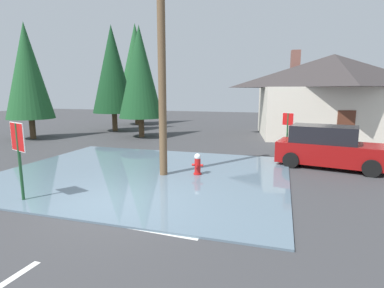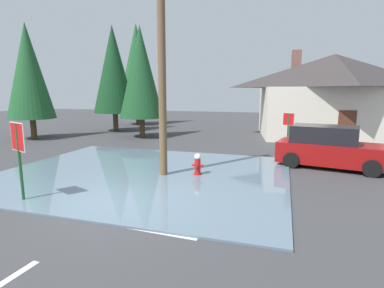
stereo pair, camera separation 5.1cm
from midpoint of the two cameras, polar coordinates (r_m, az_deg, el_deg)
The scene contains 13 objects.
ground_plane at distance 8.77m, azimuth -14.08°, elevation -11.18°, with size 80.00×80.00×0.10m, color #38383A.
flood_puddle at distance 11.55m, azimuth -9.16°, elevation -5.50°, with size 10.58×8.60×0.05m, color slate.
lane_stop_bar at distance 7.61m, azimuth -14.99°, elevation -14.10°, with size 4.42×0.30×0.01m, color silver.
stop_sign_near at distance 9.52m, azimuth -29.90°, elevation -0.23°, with size 0.75×0.31×2.24m.
fire_hydrant at distance 11.08m, azimuth 1.19°, elevation -3.97°, with size 0.42×0.36×0.84m.
utility_pole at distance 10.86m, azimuth -5.61°, elevation 15.91°, with size 1.60×0.28×8.08m.
stop_sign_far at distance 16.00m, azimuth 17.85°, elevation 3.50°, with size 0.55×0.37×2.03m.
house at distance 22.89m, azimuth 25.10°, elevation 8.48°, with size 10.84×8.17×6.00m.
parked_car at distance 13.50m, azimuth 24.67°, elevation -0.67°, with size 4.43×2.61×1.70m.
pine_tree_tall_left at distance 29.38m, azimuth -10.35°, elevation 14.31°, with size 3.71×3.71×9.26m.
pine_tree_mid_left at distance 20.86m, azimuth -9.63°, elevation 13.20°, with size 2.95×2.95×7.38m.
pine_tree_short_left at distance 24.65m, azimuth -14.59°, elevation 13.46°, with size 3.24×3.24×8.10m.
pine_tree_far_center at distance 22.54m, azimuth -28.50°, elevation 12.00°, with size 2.97×2.97×7.44m.
Camera 2 is at (4.35, -6.97, 3.04)m, focal length 28.17 mm.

